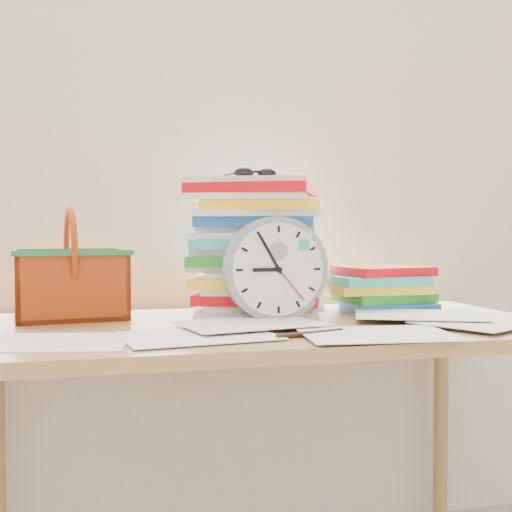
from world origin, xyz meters
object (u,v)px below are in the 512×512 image
object	(u,v)px
paper_stack	(256,247)
clock	(275,269)
basket	(71,264)
desk	(265,354)
book_stack	(381,288)

from	to	relation	value
paper_stack	clock	xyz separation A→B (m)	(0.01, -0.15, -0.05)
paper_stack	basket	size ratio (longest dim) A/B	1.29
desk	clock	size ratio (longest dim) A/B	5.44
book_stack	paper_stack	bearing A→B (deg)	178.16
clock	desk	bearing A→B (deg)	-137.39
desk	basket	bearing A→B (deg)	155.56
book_stack	basket	distance (m)	0.84
book_stack	basket	bearing A→B (deg)	177.65
book_stack	clock	bearing A→B (deg)	-158.10
desk	book_stack	bearing A→B (deg)	24.15
desk	clock	xyz separation A→B (m)	(0.03, 0.03, 0.20)
paper_stack	desk	bearing A→B (deg)	-97.61
desk	basket	distance (m)	0.54
paper_stack	clock	bearing A→B (deg)	-86.33
desk	book_stack	world-z (taller)	book_stack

